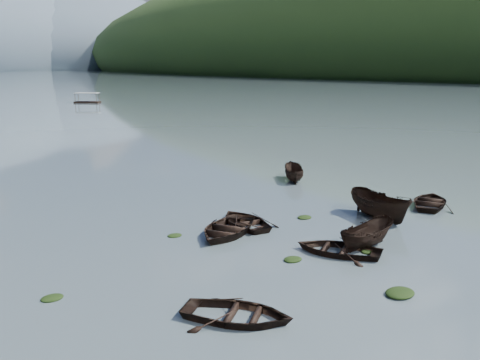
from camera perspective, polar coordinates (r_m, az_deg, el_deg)
ground_plane at (r=26.04m, az=17.21°, el=-8.70°), size 2400.00×2400.00×0.00m
haze_mtn_d at (r=974.57m, az=-19.32°, el=11.14°), size 520.00×520.00×220.00m
rowboat_0 at (r=20.03m, az=-0.29°, el=-14.69°), size 4.76×5.05×0.85m
rowboat_1 at (r=30.88m, az=0.54°, el=-4.80°), size 3.72×4.66×0.86m
rowboat_2 at (r=28.13m, az=13.31°, el=-6.88°), size 3.88×1.56×1.48m
rowboat_3 at (r=26.84m, az=10.45°, el=-7.69°), size 4.58×5.08×0.86m
rowboat_4 at (r=37.10m, az=19.63°, el=-2.59°), size 5.35×4.78×0.91m
rowboat_5 at (r=33.12m, az=14.66°, el=-4.02°), size 2.97×5.21×1.90m
rowboat_7 at (r=29.28m, az=-1.41°, el=-5.77°), size 5.95×5.37×1.01m
rowboat_8 at (r=42.56m, az=5.72°, el=-0.06°), size 3.47×3.82×1.45m
weed_clump_0 at (r=25.64m, az=5.66°, el=-8.52°), size 0.94×0.77×0.21m
weed_clump_1 at (r=27.32m, az=13.63°, el=-7.48°), size 0.93×0.74×0.20m
weed_clump_2 at (r=22.88m, az=16.68°, el=-11.65°), size 1.32×1.05×0.29m
weed_clump_3 at (r=32.42m, az=6.90°, el=-4.05°), size 0.91×0.77×0.20m
weed_clump_4 at (r=34.46m, az=15.07°, el=-3.41°), size 1.00×0.80×0.21m
weed_clump_5 at (r=22.86m, az=-19.40°, el=-11.87°), size 0.90×0.73×0.19m
weed_clump_6 at (r=29.14m, az=-6.98°, el=-5.95°), size 0.82×0.68×0.17m
weed_clump_7 at (r=36.93m, az=14.46°, el=-2.32°), size 1.22×0.98×0.27m
pontoon_right at (r=131.45m, az=-15.95°, el=7.91°), size 5.87×5.85×2.24m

